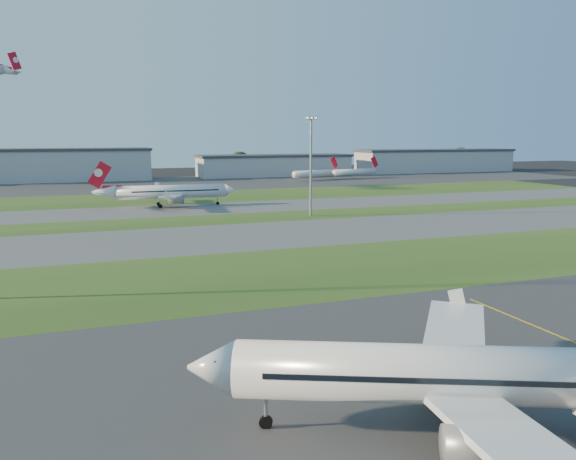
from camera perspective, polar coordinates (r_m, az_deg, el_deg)
name	(u,v)px	position (r m, az deg, el deg)	size (l,w,h in m)	color
grass_strip_a	(357,266)	(91.56, 7.01, -3.64)	(300.00, 34.00, 0.01)	#254517
taxiway_a	(287,233)	(121.25, -0.10, -0.33)	(300.00, 32.00, 0.01)	#515154
grass_strip_b	(254,218)	(144.70, -3.50, 1.25)	(300.00, 18.00, 0.01)	#254517
taxiway_b	(232,208)	(165.71, -5.69, 2.27)	(300.00, 26.00, 0.01)	#515154
grass_strip_c	(208,196)	(197.63, -8.10, 3.39)	(300.00, 40.00, 0.01)	#254517
apron_far	(180,183)	(256.37, -10.93, 4.70)	(400.00, 80.00, 0.01)	#333335
airliner_parked	(472,377)	(41.83, 18.21, -13.98)	(37.32, 31.78, 12.46)	silver
airliner_taxiing	(170,192)	(170.73, -11.86, 3.79)	(39.44, 33.43, 12.30)	silver
mini_jet_near	(315,173)	(269.90, 2.76, 5.79)	(27.49, 11.83, 9.48)	silver
mini_jet_far	(355,172)	(280.95, 6.81, 5.88)	(28.20, 9.20, 9.48)	silver
light_mast_centre	(311,159)	(146.47, 2.34, 7.18)	(3.20, 0.70, 25.80)	gray
hangar_west	(72,165)	(282.56, -21.08, 6.22)	(71.40, 23.00, 15.20)	#A5A7AD
hangar_east	(274,165)	(298.48, -1.38, 6.60)	(81.60, 23.00, 11.20)	#A5A7AD
hangar_far_east	(435,160)	(343.87, 14.71, 6.85)	(96.90, 23.00, 13.20)	#A5A7AD
tree_mid_west	(126,166)	(294.35, -16.14, 6.23)	(9.90, 9.90, 10.80)	black
tree_mid_east	(240,162)	(307.41, -4.90, 6.87)	(11.55, 11.55, 12.60)	black
tree_east	(365,161)	(333.32, 7.82, 6.91)	(10.45, 10.45, 11.40)	black
tree_far_east	(460,157)	(374.39, 17.12, 7.06)	(12.65, 12.65, 13.80)	black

